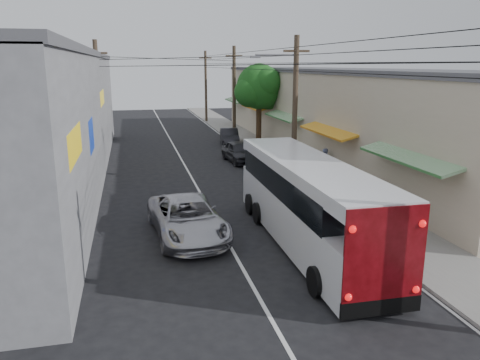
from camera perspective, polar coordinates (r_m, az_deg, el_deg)
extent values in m
plane|color=black|center=(12.96, 3.72, -16.44)|extent=(120.00, 120.00, 0.00)
cube|color=slate|center=(32.86, 4.54, 2.53)|extent=(3.00, 80.00, 0.12)
cube|color=#BAAD94|center=(35.85, 10.59, 8.05)|extent=(6.00, 40.00, 6.00)
cube|color=#4C4C51|center=(35.68, 10.82, 13.00)|extent=(6.20, 40.00, 0.30)
cube|color=#197421|center=(20.32, 20.00, 2.76)|extent=(1.39, 6.00, 0.46)
cube|color=orange|center=(27.27, 10.90, 6.02)|extent=(1.39, 6.00, 0.46)
cube|color=#197421|center=(34.68, 5.53, 7.86)|extent=(1.39, 6.00, 0.46)
cube|color=orange|center=(42.30, 2.05, 9.00)|extent=(1.39, 6.00, 0.46)
cube|color=#197421|center=(50.04, -0.37, 9.78)|extent=(1.39, 6.00, 0.46)
cube|color=gray|center=(29.30, -23.41, 6.85)|extent=(7.00, 36.00, 7.00)
cube|color=#4C4C51|center=(29.15, -24.11, 13.87)|extent=(7.20, 36.00, 0.30)
cube|color=yellow|center=(14.97, -19.65, 4.11)|extent=(0.12, 3.50, 1.00)
cube|color=#1433A5|center=(20.96, -17.80, 5.20)|extent=(0.12, 2.20, 1.40)
cube|color=yellow|center=(30.80, -16.56, 9.58)|extent=(0.12, 4.00, 0.90)
cylinder|color=#473828|center=(25.29, 6.69, 8.08)|extent=(0.28, 0.28, 8.00)
cube|color=#473828|center=(25.17, 6.91, 15.34)|extent=(1.40, 0.12, 0.12)
cylinder|color=#473828|center=(39.69, -0.71, 10.28)|extent=(0.28, 0.28, 8.00)
cube|color=#473828|center=(39.61, -0.73, 14.90)|extent=(1.40, 0.12, 0.12)
cylinder|color=#473828|center=(54.41, -4.18, 11.24)|extent=(0.28, 0.28, 8.00)
cube|color=#473828|center=(54.35, -4.24, 14.61)|extent=(1.40, 0.12, 0.12)
cylinder|color=#473828|center=(30.84, -16.77, 8.64)|extent=(0.28, 0.28, 8.00)
cube|color=#473828|center=(30.74, -17.20, 14.57)|extent=(1.40, 0.12, 0.12)
cylinder|color=#59595E|center=(24.82, 4.42, 14.96)|extent=(2.20, 0.10, 0.10)
cube|color=#59595E|center=(24.51, 1.88, 14.77)|extent=(0.50, 0.18, 0.12)
cylinder|color=#3F2B19|center=(38.32, 2.30, 7.13)|extent=(0.44, 0.44, 4.00)
sphere|color=#124311|center=(38.09, 2.34, 11.32)|extent=(3.60, 3.60, 3.60)
sphere|color=#124311|center=(38.97, 3.54, 10.48)|extent=(2.60, 2.60, 2.60)
sphere|color=#124311|center=(37.49, 1.15, 10.67)|extent=(2.40, 2.40, 2.40)
sphere|color=#124311|center=(37.22, 3.37, 11.86)|extent=(2.20, 2.20, 2.20)
sphere|color=#124311|center=(38.87, 1.55, 11.67)|extent=(2.00, 2.00, 2.00)
cube|color=silver|center=(17.42, 8.17, -4.60)|extent=(2.36, 10.93, 1.73)
cube|color=black|center=(17.47, 7.79, -0.18)|extent=(2.37, 9.12, 0.91)
cube|color=silver|center=(16.92, 8.39, 1.54)|extent=(2.36, 10.93, 0.45)
cube|color=maroon|center=(12.53, 17.25, -8.90)|extent=(2.26, 0.09, 2.64)
cube|color=black|center=(13.12, 16.79, -14.59)|extent=(2.28, 0.11, 0.45)
sphere|color=red|center=(12.50, 13.05, -13.72)|extent=(0.20, 0.20, 0.20)
sphere|color=red|center=(13.39, 20.63, -12.36)|extent=(0.20, 0.20, 0.20)
sphere|color=red|center=(11.78, 13.54, -5.85)|extent=(0.20, 0.20, 0.20)
sphere|color=red|center=(12.71, 21.33, -4.96)|extent=(0.20, 0.20, 0.20)
cylinder|color=black|center=(13.96, 9.26, -12.12)|extent=(0.28, 0.91, 0.91)
cylinder|color=black|center=(14.91, 17.55, -10.87)|extent=(0.28, 0.91, 0.91)
cylinder|color=black|center=(19.74, 2.21, -4.04)|extent=(0.28, 0.91, 0.91)
cylinder|color=black|center=(20.42, 8.41, -3.57)|extent=(0.28, 0.91, 0.91)
cylinder|color=black|center=(21.00, 1.26, -2.92)|extent=(0.28, 0.91, 0.91)
cylinder|color=black|center=(21.64, 7.12, -2.51)|extent=(0.28, 0.91, 0.91)
imported|color=#B9B8C0|center=(18.26, -6.44, -4.62)|extent=(2.98, 5.65, 1.52)
imported|color=#9A99A1|center=(27.35, 3.93, 1.79)|extent=(2.34, 5.55, 1.60)
imported|color=#27272C|center=(32.03, -0.06, 3.45)|extent=(2.06, 4.29, 1.41)
imported|color=black|center=(39.14, -1.31, 5.31)|extent=(1.94, 4.20, 1.33)
imported|color=#D16F89|center=(25.02, 7.63, 0.90)|extent=(0.65, 0.46, 1.66)
imported|color=#9AAAE0|center=(27.89, 10.23, 2.14)|extent=(0.90, 0.75, 1.64)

